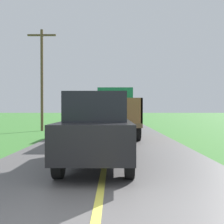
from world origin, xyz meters
TOP-DOWN VIEW (x-y plane):
  - banana_truck_near at (0.35, 11.01)m, footprint 2.38×5.82m
  - utility_pole_roadside at (-5.02, 14.57)m, footprint 2.08×0.20m
  - following_car at (-0.19, 3.49)m, footprint 1.74×4.10m

SIDE VIEW (x-z plane):
  - following_car at x=-0.19m, z-range 0.11..2.03m
  - banana_truck_near at x=0.35m, z-range 0.07..2.87m
  - utility_pole_roadside at x=-5.02m, z-range 0.30..7.72m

